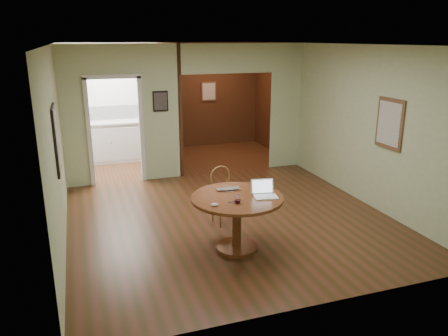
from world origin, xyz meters
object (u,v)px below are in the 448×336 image
object	(u,v)px
dining_table	(237,210)
chair	(223,192)
open_laptop	(264,192)
closed_laptop	(229,190)

from	to	relation	value
dining_table	chair	bearing A→B (deg)	82.85
open_laptop	chair	bearing A→B (deg)	112.87
chair	closed_laptop	size ratio (longest dim) A/B	2.74
open_laptop	closed_laptop	distance (m)	0.51
chair	closed_laptop	bearing A→B (deg)	-109.88
dining_table	closed_laptop	bearing A→B (deg)	96.88
dining_table	open_laptop	distance (m)	0.45
closed_laptop	chair	bearing A→B (deg)	85.21
dining_table	closed_laptop	size ratio (longest dim) A/B	3.78
open_laptop	dining_table	bearing A→B (deg)	176.14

